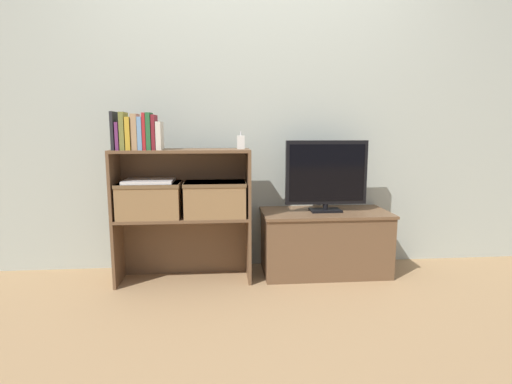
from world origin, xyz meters
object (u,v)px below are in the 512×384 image
at_px(book_olive, 124,131).
at_px(book_mustard, 130,134).
at_px(tv, 326,174).
at_px(storage_basket_left, 150,198).
at_px(baby_monitor, 241,142).
at_px(storage_basket_right, 215,197).
at_px(book_crimson, 145,131).
at_px(laptop, 149,181).
at_px(book_tan, 136,132).
at_px(tv_stand, 324,242).
at_px(book_plum, 119,136).
at_px(book_maroon, 155,132).
at_px(book_forest, 150,131).
at_px(book_charcoal, 114,131).
at_px(book_skyblue, 141,133).
at_px(book_ivory, 160,136).

relative_size(book_olive, book_mustard, 1.15).
bearing_deg(tv, storage_basket_left, -176.31).
relative_size(tv, baby_monitor, 4.86).
height_order(book_olive, storage_basket_right, book_olive).
bearing_deg(baby_monitor, book_crimson, -175.57).
relative_size(storage_basket_right, laptop, 1.28).
bearing_deg(book_tan, storage_basket_right, 3.77).
distance_m(tv_stand, book_olive, 1.60).
bearing_deg(storage_basket_right, book_plum, -176.88).
relative_size(tv_stand, book_maroon, 4.09).
relative_size(book_forest, book_maroon, 1.06).
height_order(book_charcoal, book_plum, book_charcoal).
height_order(book_skyblue, baby_monitor, book_skyblue).
relative_size(tv_stand, book_ivory, 5.07).
relative_size(book_charcoal, book_skyblue, 1.15).
relative_size(tv_stand, storage_basket_right, 2.20).
relative_size(storage_basket_left, storage_basket_right, 1.00).
bearing_deg(book_olive, baby_monitor, 3.64).
height_order(book_tan, book_forest, book_forest).
distance_m(book_crimson, laptop, 0.33).
distance_m(book_charcoal, book_mustard, 0.10).
xyz_separation_m(book_charcoal, book_skyblue, (0.17, 0.00, -0.02)).
relative_size(tv, book_olive, 2.44).
relative_size(book_maroon, laptop, 0.69).
relative_size(book_crimson, book_ivory, 1.31).
xyz_separation_m(tv_stand, book_maroon, (-1.18, -0.11, 0.80)).
relative_size(tv_stand, book_charcoal, 3.76).
height_order(tv, book_mustard, book_mustard).
relative_size(tv_stand, baby_monitor, 7.58).
xyz_separation_m(book_plum, book_ivory, (0.26, 0.00, 0.00)).
relative_size(tv, book_crimson, 2.49).
xyz_separation_m(book_tan, book_ivory, (0.15, 0.00, -0.02)).
bearing_deg(tv, book_crimson, -174.79).
relative_size(book_plum, laptop, 0.55).
distance_m(book_ivory, baby_monitor, 0.54).
height_order(book_olive, book_forest, book_olive).
relative_size(book_skyblue, book_maroon, 0.94).
bearing_deg(tv_stand, storage_basket_right, -174.18).
xyz_separation_m(book_skyblue, storage_basket_right, (0.47, 0.03, -0.44)).
bearing_deg(book_forest, storage_basket_left, 124.70).
relative_size(book_crimson, storage_basket_right, 0.57).
xyz_separation_m(book_charcoal, storage_basket_left, (0.20, 0.03, -0.45)).
bearing_deg(book_tan, laptop, 26.57).
distance_m(book_mustard, storage_basket_left, 0.45).
height_order(book_ivory, laptop, book_ivory).
bearing_deg(storage_basket_left, book_skyblue, -133.44).
relative_size(book_maroon, book_ivory, 1.24).
bearing_deg(storage_basket_right, book_maroon, -175.06).
height_order(book_olive, book_mustard, book_olive).
bearing_deg(book_plum, book_ivory, 0.00).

